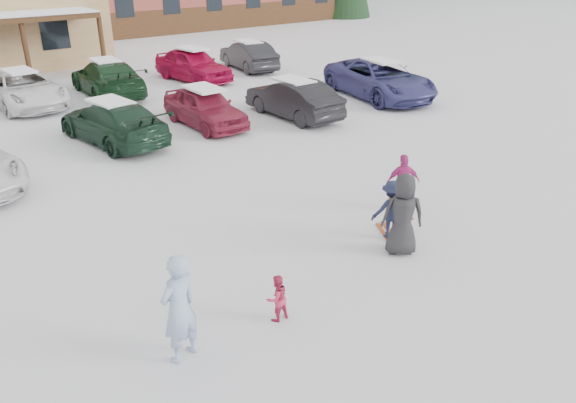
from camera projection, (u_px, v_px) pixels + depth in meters
ground at (306, 265)px, 11.54m from camera, size 160.00×160.00×0.00m
adult_skier at (179, 309)px, 8.60m from camera, size 0.78×0.62×1.86m
toddler_red at (277, 298)px, 9.71m from camera, size 0.43×0.33×0.88m
child_navy at (392, 210)px, 12.39m from camera, size 1.01×0.86×1.36m
skis_child_navy at (389, 236)px, 12.66m from camera, size 0.83×1.33×0.03m
child_magenta at (403, 182)px, 13.72m from camera, size 0.90×0.72×1.43m
skis_child_magenta at (400, 208)px, 14.02m from camera, size 0.86×1.32×0.03m
bystander_dark at (403, 215)px, 11.67m from camera, size 1.04×0.98×1.78m
parked_car_3 at (113, 122)px, 18.46m from camera, size 2.58×5.00×1.39m
parked_car_4 at (205, 107)px, 20.16m from camera, size 1.67×4.07×1.38m
parked_car_5 at (293, 99)px, 21.15m from camera, size 1.59×4.35×1.43m
parked_car_6 at (380, 79)px, 23.92m from camera, size 3.52×6.01×1.57m
parked_car_10 at (22, 88)px, 22.62m from camera, size 2.81×5.38×1.45m
parked_car_11 at (108, 78)px, 24.24m from camera, size 2.44×5.35×1.52m
parked_car_12 at (193, 65)px, 26.84m from camera, size 2.40×4.71×1.54m
parked_car_13 at (248, 56)px, 29.31m from camera, size 2.13×4.54×1.44m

